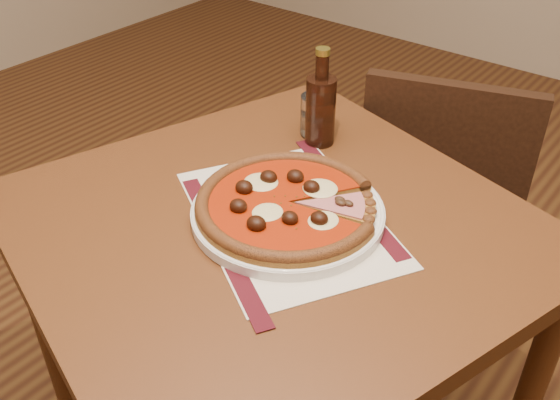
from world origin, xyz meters
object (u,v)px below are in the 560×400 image
(bottle, at_px, (321,107))
(chair_far, at_px, (440,195))
(table, at_px, (273,265))
(water_glass, at_px, (317,115))
(plate, at_px, (288,213))
(pizza, at_px, (288,203))

(bottle, bearing_deg, chair_far, 70.81)
(bottle, bearing_deg, table, -70.93)
(table, bearing_deg, water_glass, 111.88)
(plate, distance_m, water_glass, 0.30)
(plate, height_order, bottle, bottle)
(chair_far, bearing_deg, bottle, 52.57)
(chair_far, xyz_separation_m, bottle, (-0.13, -0.37, 0.36))
(table, xyz_separation_m, bottle, (-0.09, 0.26, 0.18))
(chair_far, height_order, water_glass, water_glass)
(table, xyz_separation_m, pizza, (0.02, 0.02, 0.13))
(chair_far, distance_m, bottle, 0.53)
(pizza, height_order, bottle, bottle)
(pizza, xyz_separation_m, water_glass, (-0.13, 0.27, 0.01))
(plate, xyz_separation_m, pizza, (-0.00, -0.00, 0.02))
(plate, distance_m, pizza, 0.02)
(chair_far, height_order, plate, chair_far)
(table, xyz_separation_m, plate, (0.02, 0.02, 0.11))
(chair_far, distance_m, plate, 0.68)
(table, bearing_deg, bottle, 109.07)
(chair_far, bearing_deg, pizza, 69.75)
(water_glass, bearing_deg, pizza, -63.82)
(plate, bearing_deg, table, -129.18)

